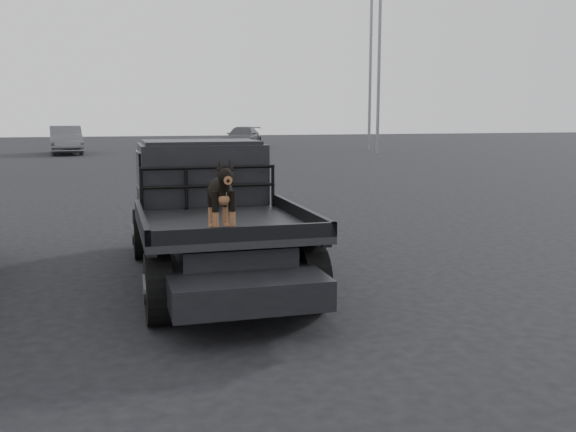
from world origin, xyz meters
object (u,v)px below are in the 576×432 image
object	(u,v)px
distant_car_b	(243,137)
floodlight_far	(371,23)
dog	(221,196)
floodlight_mid	(380,33)
distant_car_a	(66,140)
flatbed_ute	(212,245)

from	to	relation	value
distant_car_b	floodlight_far	size ratio (longest dim) A/B	0.33
dog	floodlight_mid	size ratio (longest dim) A/B	0.06
distant_car_a	floodlight_far	distance (m)	19.22
dog	floodlight_mid	distance (m)	29.90
distant_car_b	floodlight_mid	world-z (taller)	floodlight_mid
dog	distant_car_b	size ratio (longest dim) A/B	0.16
distant_car_a	floodlight_mid	xyz separation A→B (m)	(16.64, -4.40, 5.75)
distant_car_a	distant_car_b	world-z (taller)	distant_car_a
distant_car_a	distant_car_b	size ratio (longest dim) A/B	1.00
flatbed_ute	dog	xyz separation A→B (m)	(-0.12, -1.45, 0.83)
dog	distant_car_b	world-z (taller)	dog
flatbed_ute	floodlight_mid	size ratio (longest dim) A/B	0.46
distant_car_b	floodlight_far	xyz separation A→B (m)	(7.16, -4.30, 6.99)
flatbed_ute	floodlight_far	distance (m)	33.31
dog	distant_car_b	xyz separation A→B (m)	(7.33, 34.92, -0.61)
distant_car_a	floodlight_mid	distance (m)	18.15
distant_car_a	floodlight_far	size ratio (longest dim) A/B	0.33
flatbed_ute	dog	world-z (taller)	dog
dog	floodlight_far	distance (m)	34.47
floodlight_mid	floodlight_far	world-z (taller)	floodlight_far
distant_car_a	distant_car_b	bearing A→B (deg)	15.98
flatbed_ute	distant_car_a	size ratio (longest dim) A/B	1.16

